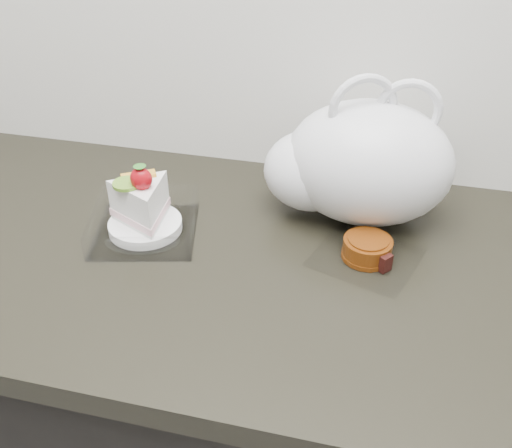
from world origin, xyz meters
TOP-DOWN VIEW (x-y plane):
  - counter at (0.00, 1.69)m, footprint 2.04×0.64m
  - cake_tray at (-0.23, 1.71)m, footprint 0.21×0.21m
  - mooncake_wrap at (0.14, 1.72)m, footprint 0.19×0.19m
  - plastic_bag at (0.11, 1.85)m, footprint 0.36×0.29m

SIDE VIEW (x-z plane):
  - counter at x=0.00m, z-range 0.00..0.90m
  - mooncake_wrap at x=0.14m, z-range 0.90..0.93m
  - cake_tray at x=-0.23m, z-range 0.87..1.00m
  - plastic_bag at x=0.11m, z-range 0.87..1.13m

